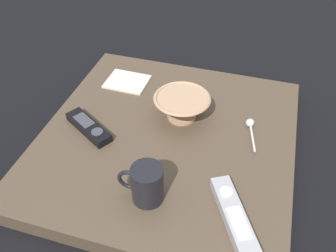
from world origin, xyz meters
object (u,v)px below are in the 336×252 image
Objects in this scene: tv_remote_far at (234,216)px; folded_napkin at (127,82)px; tv_remote_near at (89,127)px; cereal_bowl at (182,106)px; teaspoon at (251,126)px; coffee_mug at (146,184)px.

folded_napkin is (-0.40, -0.40, -0.01)m from tv_remote_far.
folded_napkin is at bearing 175.86° from tv_remote_near.
cereal_bowl reaches higher than teaspoon.
tv_remote_near is (0.12, -0.22, -0.03)m from cereal_bowl.
teaspoon is 0.60× the size of tv_remote_far.
tv_remote_near is at bearing -111.96° from tv_remote_far.
tv_remote_far is at bearing 68.04° from tv_remote_near.
teaspoon reaches higher than folded_napkin.
tv_remote_near is (0.13, -0.41, -0.00)m from teaspoon.
tv_remote_far is (0.29, 0.00, 0.00)m from teaspoon.
cereal_bowl is 1.49× the size of coffee_mug.
coffee_mug is 0.89× the size of teaspoon.
tv_remote_near is at bearing -126.51° from coffee_mug.
coffee_mug is 0.81× the size of folded_napkin.
coffee_mug reaches higher than tv_remote_far.
cereal_bowl is 0.99× the size of tv_remote_near.
teaspoon is 0.29m from tv_remote_far.
tv_remote_near is (-0.16, -0.22, -0.03)m from coffee_mug.
tv_remote_far is at bearing 88.94° from coffee_mug.
cereal_bowl is 0.29m from coffee_mug.
coffee_mug is at bearing -91.06° from tv_remote_far.
coffee_mug is 0.20m from tv_remote_far.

